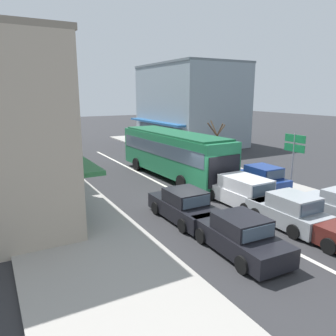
# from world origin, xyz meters

# --- Properties ---
(ground_plane) EXTENTS (140.00, 140.00, 0.00)m
(ground_plane) POSITION_xyz_m (0.00, 0.00, 0.00)
(ground_plane) COLOR #2D2D30
(lane_centre_line) EXTENTS (0.20, 28.00, 0.01)m
(lane_centre_line) POSITION_xyz_m (0.00, 4.00, 0.00)
(lane_centre_line) COLOR silver
(lane_centre_line) RESTS_ON ground
(sidewalk_left) EXTENTS (5.20, 44.00, 0.14)m
(sidewalk_left) POSITION_xyz_m (-6.80, 6.00, 0.07)
(sidewalk_left) COLOR #A39E96
(sidewalk_left) RESTS_ON ground
(kerb_right) EXTENTS (2.80, 44.00, 0.12)m
(kerb_right) POSITION_xyz_m (6.20, 6.00, 0.06)
(kerb_right) COLOR #A39E96
(kerb_right) RESTS_ON ground
(building_right_far) EXTENTS (9.18, 12.61, 9.12)m
(building_right_far) POSITION_xyz_m (11.48, 18.64, 4.55)
(building_right_far) COLOR #84939E
(building_right_far) RESTS_ON ground
(city_bus) EXTENTS (3.04, 10.94, 3.23)m
(city_bus) POSITION_xyz_m (1.60, 5.22, 1.88)
(city_bus) COLOR #237A4C
(city_bus) RESTS_ON ground
(hatchback_behind_bus_near) EXTENTS (1.85, 3.72, 1.54)m
(hatchback_behind_bus_near) POSITION_xyz_m (1.71, -4.90, 0.71)
(hatchback_behind_bus_near) COLOR #9EA3A8
(hatchback_behind_bus_near) RESTS_ON ground
(sedan_adjacent_lane_trail) EXTENTS (2.02, 4.26, 1.47)m
(sedan_adjacent_lane_trail) POSITION_xyz_m (-1.86, -5.72, 0.66)
(sedan_adjacent_lane_trail) COLOR black
(sedan_adjacent_lane_trail) RESTS_ON ground
(sedan_behind_bus_mid) EXTENTS (1.92, 4.21, 1.47)m
(sedan_behind_bus_mid) POSITION_xyz_m (-1.92, -1.94, 0.66)
(sedan_behind_bus_mid) COLOR black
(sedan_behind_bus_mid) RESTS_ON ground
(wagon_adjacent_lane_lead) EXTENTS (2.00, 4.53, 1.58)m
(wagon_adjacent_lane_lead) POSITION_xyz_m (1.85, -1.65, 0.75)
(wagon_adjacent_lane_lead) COLOR silver
(wagon_adjacent_lane_lead) RESTS_ON ground
(parked_hatchback_kerb_second) EXTENTS (1.89, 3.74, 1.54)m
(parked_hatchback_kerb_second) POSITION_xyz_m (4.75, -0.08, 0.71)
(parked_hatchback_kerb_second) COLOR navy
(parked_hatchback_kerb_second) RESTS_ON ground
(parked_sedan_kerb_third) EXTENTS (1.97, 4.24, 1.47)m
(parked_sedan_kerb_third) POSITION_xyz_m (4.53, 6.18, 0.66)
(parked_sedan_kerb_third) COLOR #561E19
(parked_sedan_kerb_third) RESTS_ON ground
(traffic_light_downstreet) EXTENTS (0.33, 0.24, 4.20)m
(traffic_light_downstreet) POSITION_xyz_m (-3.71, 20.66, 2.85)
(traffic_light_downstreet) COLOR gray
(traffic_light_downstreet) RESTS_ON ground
(directional_road_sign) EXTENTS (0.10, 1.40, 3.60)m
(directional_road_sign) POSITION_xyz_m (5.83, -1.49, 2.70)
(directional_road_sign) COLOR gray
(directional_road_sign) RESTS_ON ground
(street_tree_right) EXTENTS (1.73, 1.61, 3.76)m
(street_tree_right) POSITION_xyz_m (5.95, 5.99, 1.76)
(street_tree_right) COLOR brown
(street_tree_right) RESTS_ON ground
(pedestrian_with_handbag_near) EXTENTS (0.64, 0.42, 1.63)m
(pedestrian_with_handbag_near) POSITION_xyz_m (-5.19, 5.86, 1.07)
(pedestrian_with_handbag_near) COLOR #333338
(pedestrian_with_handbag_near) RESTS_ON sidewalk_left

